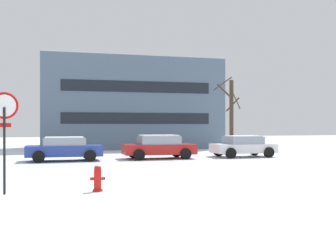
{
  "coord_description": "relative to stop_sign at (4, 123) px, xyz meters",
  "views": [
    {
      "loc": [
        -0.75,
        -14.08,
        1.93
      ],
      "look_at": [
        4.27,
        5.67,
        1.93
      ],
      "focal_mm": 43.72,
      "sensor_mm": 36.0,
      "label": 1
    }
  ],
  "objects": [
    {
      "name": "ground_plane",
      "position": [
        2.39,
        1.79,
        -2.03
      ],
      "size": [
        120.0,
        120.0,
        0.0
      ],
      "primitive_type": "plane",
      "color": "white"
    },
    {
      "name": "road_surface",
      "position": [
        2.39,
        5.42,
        -2.02
      ],
      "size": [
        80.0,
        9.26,
        0.0
      ],
      "color": "silver",
      "rests_on": "ground"
    },
    {
      "name": "stop_sign",
      "position": [
        0.0,
        0.0,
        0.0
      ],
      "size": [
        0.74,
        0.2,
        2.89
      ],
      "color": "black",
      "rests_on": "ground"
    },
    {
      "name": "fire_hydrant",
      "position": [
        2.59,
        -0.09,
        -1.62
      ],
      "size": [
        0.44,
        0.3,
        0.81
      ],
      "color": "red",
      "rests_on": "ground"
    },
    {
      "name": "parked_car_blue",
      "position": [
        1.65,
        11.06,
        -1.33
      ],
      "size": [
        4.12,
        2.17,
        1.33
      ],
      "color": "#283D93",
      "rests_on": "ground"
    },
    {
      "name": "parked_car_red",
      "position": [
        7.07,
        11.29,
        -1.3
      ],
      "size": [
        4.25,
        2.16,
        1.41
      ],
      "color": "red",
      "rests_on": "ground"
    },
    {
      "name": "parked_car_white",
      "position": [
        12.49,
        11.32,
        -1.34
      ],
      "size": [
        3.91,
        2.19,
        1.33
      ],
      "color": "white",
      "rests_on": "ground"
    },
    {
      "name": "tree_far_mid",
      "position": [
        13.06,
        14.57,
        0.79
      ],
      "size": [
        1.87,
        2.11,
        5.57
      ],
      "color": "#423326",
      "rests_on": "ground"
    },
    {
      "name": "building_far_left",
      "position": [
        7.4,
        24.21,
        1.85
      ],
      "size": [
        15.09,
        8.06,
        7.76
      ],
      "color": "slate",
      "rests_on": "ground"
    }
  ]
}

